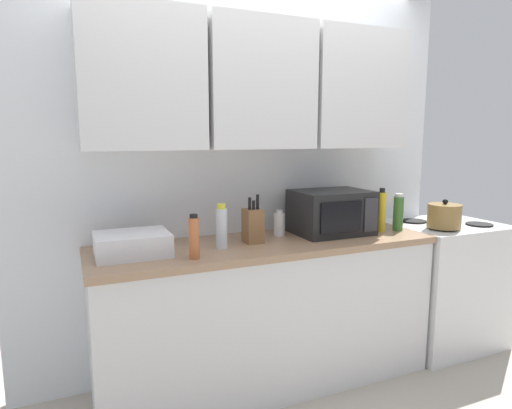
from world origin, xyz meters
TOP-DOWN VIEW (x-y plane):
  - wall_back_with_cabinets at (0.00, -0.07)m, footprint 2.94×0.38m
  - counter_run at (0.00, -0.30)m, footprint 2.07×0.63m
  - stove_range at (1.42, -0.32)m, footprint 0.76×0.64m
  - kettle at (1.25, -0.46)m, footprint 0.22×0.22m
  - microwave at (0.48, -0.26)m, footprint 0.48×0.37m
  - dish_rack at (-0.78, -0.30)m, footprint 0.38×0.30m
  - knife_block at (-0.08, -0.29)m, footprint 0.10×0.12m
  - bottle_yellow_mustard at (0.82, -0.34)m, footprint 0.06×0.06m
  - bottle_spice_jar at (-0.50, -0.49)m, footprint 0.05×0.05m
  - bottle_green_oil at (0.94, -0.37)m, footprint 0.07×0.07m
  - bottle_white_jar at (0.14, -0.19)m, footprint 0.07×0.07m
  - bottle_clear_tall at (-0.30, -0.35)m, footprint 0.07×0.07m

SIDE VIEW (x-z plane):
  - counter_run at x=0.00m, z-range 0.00..0.90m
  - stove_range at x=1.42m, z-range 0.00..0.91m
  - dish_rack at x=-0.78m, z-range 0.90..1.02m
  - bottle_white_jar at x=0.14m, z-range 0.89..1.06m
  - kettle at x=1.25m, z-range 0.89..1.09m
  - knife_block at x=-0.08m, z-range 0.86..1.15m
  - bottle_spice_jar at x=-0.50m, z-range 0.90..1.13m
  - bottle_green_oil at x=0.94m, z-range 0.90..1.14m
  - bottle_clear_tall at x=-0.30m, z-range 0.89..1.15m
  - bottle_yellow_mustard at x=0.82m, z-range 0.89..1.18m
  - microwave at x=0.48m, z-range 0.90..1.18m
  - wall_back_with_cabinets at x=0.00m, z-range 0.27..2.87m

